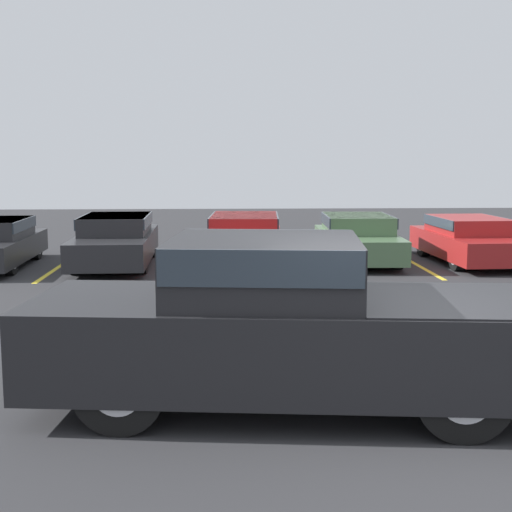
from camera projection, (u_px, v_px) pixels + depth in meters
name	position (u px, v px, depth m)	size (l,w,h in m)	color
ground_plane	(399.00, 422.00, 7.22)	(60.00, 60.00, 0.00)	#2D2D30
stall_stripe_b	(61.00, 265.00, 17.68)	(0.12, 5.24, 0.01)	yellow
stall_stripe_c	(180.00, 264.00, 17.82)	(0.12, 5.24, 0.01)	yellow
stall_stripe_d	(298.00, 263.00, 17.96)	(0.12, 5.24, 0.01)	yellow
stall_stripe_e	(413.00, 263.00, 18.09)	(0.12, 5.24, 0.01)	yellow
pickup_truck	(292.00, 324.00, 7.58)	(5.67, 2.58, 1.82)	black
parked_sedan_b	(116.00, 239.00, 17.65)	(1.87, 4.80, 1.23)	#232326
parked_sedan_c	(244.00, 238.00, 17.74)	(2.08, 4.86, 1.24)	maroon
parked_sedan_d	(357.00, 237.00, 18.20)	(1.98, 4.32, 1.20)	#4C6B47
parked_sedan_e	(469.00, 238.00, 18.05)	(1.94, 4.39, 1.15)	maroon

